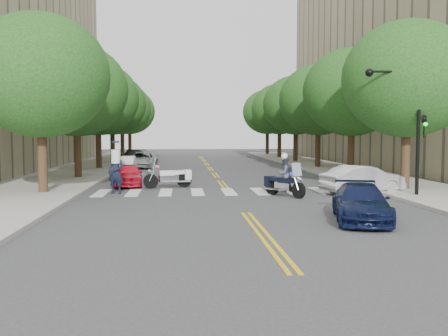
{
  "coord_description": "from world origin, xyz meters",
  "views": [
    {
      "loc": [
        -2.33,
        -17.92,
        2.94
      ],
      "look_at": [
        -0.37,
        4.88,
        1.3
      ],
      "focal_mm": 40.0,
      "sensor_mm": 36.0,
      "label": 1
    }
  ],
  "objects": [
    {
      "name": "tree_l_0",
      "position": [
        -8.8,
        6.0,
        5.55
      ],
      "size": [
        6.4,
        6.4,
        8.45
      ],
      "color": "#382316",
      "rests_on": "ground"
    },
    {
      "name": "parked_car_e",
      "position": [
        -5.2,
        29.5,
        0.59
      ],
      "size": [
        1.5,
        3.51,
        1.18
      ],
      "primitive_type": "imported",
      "rotation": [
        0.0,
        0.0,
        0.03
      ],
      "color": "gray",
      "rests_on": "ground"
    },
    {
      "name": "tree_l_3",
      "position": [
        -8.8,
        30.0,
        5.55
      ],
      "size": [
        6.4,
        6.4,
        8.45
      ],
      "color": "#382316",
      "rests_on": "ground"
    },
    {
      "name": "tree_r_5",
      "position": [
        8.8,
        46.0,
        5.55
      ],
      "size": [
        6.4,
        6.4,
        8.45
      ],
      "color": "#382316",
      "rests_on": "ground"
    },
    {
      "name": "tree_r_4",
      "position": [
        8.8,
        38.0,
        5.55
      ],
      "size": [
        6.4,
        6.4,
        8.45
      ],
      "color": "#382316",
      "rests_on": "ground"
    },
    {
      "name": "officer_standing",
      "position": [
        -5.45,
        6.17,
        1.02
      ],
      "size": [
        0.83,
        0.64,
        2.04
      ],
      "primitive_type": "imported",
      "rotation": [
        0.0,
        0.0,
        -0.23
      ],
      "color": "black",
      "rests_on": "ground"
    },
    {
      "name": "tree_r_2",
      "position": [
        8.8,
        22.0,
        5.55
      ],
      "size": [
        6.4,
        6.4,
        8.45
      ],
      "color": "#382316",
      "rests_on": "ground"
    },
    {
      "name": "tree_l_5",
      "position": [
        -8.8,
        46.0,
        5.55
      ],
      "size": [
        6.4,
        6.4,
        8.45
      ],
      "color": "#382316",
      "rests_on": "ground"
    },
    {
      "name": "tree_r_3",
      "position": [
        8.8,
        30.0,
        5.55
      ],
      "size": [
        6.4,
        6.4,
        8.45
      ],
      "color": "#382316",
      "rests_on": "ground"
    },
    {
      "name": "tree_r_0",
      "position": [
        8.8,
        6.0,
        5.55
      ],
      "size": [
        6.4,
        6.4,
        8.45
      ],
      "color": "#382316",
      "rests_on": "ground"
    },
    {
      "name": "sidewalk_left",
      "position": [
        -9.5,
        22.0,
        0.07
      ],
      "size": [
        5.0,
        60.0,
        0.15
      ],
      "primitive_type": "cube",
      "color": "#9E9991",
      "rests_on": "ground"
    },
    {
      "name": "parked_car_c",
      "position": [
        -5.55,
        23.5,
        0.64
      ],
      "size": [
        2.4,
        4.73,
        1.28
      ],
      "primitive_type": "imported",
      "rotation": [
        0.0,
        0.0,
        -0.06
      ],
      "color": "gray",
      "rests_on": "ground"
    },
    {
      "name": "ground",
      "position": [
        0.0,
        0.0,
        0.0
      ],
      "size": [
        140.0,
        140.0,
        0.0
      ],
      "primitive_type": "plane",
      "color": "#38383A",
      "rests_on": "ground"
    },
    {
      "name": "motorcycle_police",
      "position": [
        2.34,
        4.55,
        0.89
      ],
      "size": [
        1.56,
        2.19,
        1.99
      ],
      "rotation": [
        0.0,
        0.0,
        3.71
      ],
      "color": "black",
      "rests_on": "ground"
    },
    {
      "name": "tree_l_2",
      "position": [
        -8.8,
        22.0,
        5.55
      ],
      "size": [
        6.4,
        6.4,
        8.45
      ],
      "color": "#382316",
      "rests_on": "ground"
    },
    {
      "name": "parked_car_b",
      "position": [
        -6.3,
        18.0,
        0.62
      ],
      "size": [
        1.33,
        3.78,
        1.24
      ],
      "primitive_type": "imported",
      "rotation": [
        0.0,
        0.0,
        0.0
      ],
      "color": "white",
      "rests_on": "ground"
    },
    {
      "name": "motorcycle_parked",
      "position": [
        -2.83,
        8.55,
        0.58
      ],
      "size": [
        2.54,
        1.06,
        1.67
      ],
      "rotation": [
        0.0,
        0.0,
        1.83
      ],
      "color": "black",
      "rests_on": "ground"
    },
    {
      "name": "sedan_blue",
      "position": [
        3.61,
        -1.96,
        0.61
      ],
      "size": [
        2.66,
        4.49,
        1.22
      ],
      "primitive_type": "imported",
      "rotation": [
        0.0,
        0.0,
        -0.24
      ],
      "color": "#0D1537",
      "rests_on": "ground"
    },
    {
      "name": "tree_r_1",
      "position": [
        8.8,
        14.0,
        5.55
      ],
      "size": [
        6.4,
        6.4,
        8.45
      ],
      "color": "#382316",
      "rests_on": "ground"
    },
    {
      "name": "tree_l_1",
      "position": [
        -8.8,
        14.0,
        5.55
      ],
      "size": [
        6.4,
        6.4,
        8.45
      ],
      "color": "#382316",
      "rests_on": "ground"
    },
    {
      "name": "parked_car_a",
      "position": [
        -5.2,
        9.5,
        0.62
      ],
      "size": [
        1.73,
        3.75,
        1.24
      ],
      "primitive_type": "imported",
      "rotation": [
        0.0,
        0.0,
        0.07
      ],
      "color": "red",
      "rests_on": "ground"
    },
    {
      "name": "convertible",
      "position": [
        6.36,
        5.27,
        0.68
      ],
      "size": [
        4.39,
        2.63,
        1.37
      ],
      "primitive_type": "imported",
      "rotation": [
        0.0,
        0.0,
        1.88
      ],
      "color": "silver",
      "rests_on": "ground"
    },
    {
      "name": "parked_car_d",
      "position": [
        -6.3,
        24.5,
        0.73
      ],
      "size": [
        2.08,
        5.07,
        1.47
      ],
      "primitive_type": "imported",
      "rotation": [
        0.0,
        0.0,
        -0.0
      ],
      "color": "black",
      "rests_on": "ground"
    },
    {
      "name": "tree_l_4",
      "position": [
        -8.8,
        38.0,
        5.55
      ],
      "size": [
        6.4,
        6.4,
        8.45
      ],
      "color": "#382316",
      "rests_on": "ground"
    },
    {
      "name": "traffic_signal_pole",
      "position": [
        7.72,
        3.5,
        3.72
      ],
      "size": [
        2.82,
        0.42,
        6.0
      ],
      "color": "black",
      "rests_on": "ground"
    },
    {
      "name": "sidewalk_right",
      "position": [
        9.5,
        22.0,
        0.07
      ],
      "size": [
        5.0,
        60.0,
        0.15
      ],
      "primitive_type": "cube",
      "color": "#9E9991",
      "rests_on": "ground"
    }
  ]
}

